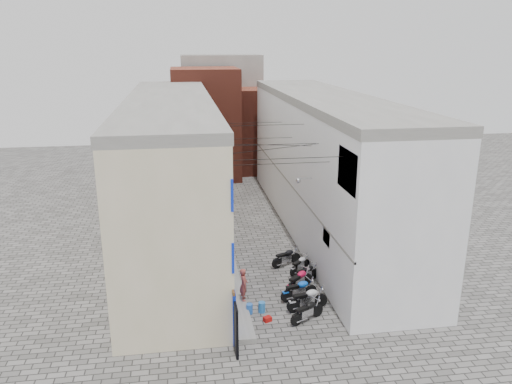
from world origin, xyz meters
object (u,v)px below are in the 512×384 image
motorcycle_e (306,272)px  motorcycle_c (299,289)px  motorcycle_b (307,298)px  motorcycle_f (300,264)px  motorcycle_a (307,310)px  person_b (227,256)px  red_crate (267,319)px  motorcycle_g (286,256)px  person_a (244,284)px  water_jug_near (249,309)px  water_jug_far (262,307)px  motorcycle_d (299,279)px

motorcycle_e → motorcycle_c: bearing=-50.3°
motorcycle_b → motorcycle_f: 4.02m
motorcycle_a → person_b: person_b is taller
motorcycle_c → red_crate: bearing=-61.8°
motorcycle_a → motorcycle_e: (0.95, 3.85, -0.03)m
motorcycle_f → motorcycle_g: motorcycle_g is taller
person_a → water_jug_near: person_a is taller
person_b → water_jug_near: size_ratio=3.57×
person_a → water_jug_far: person_a is taller
motorcycle_g → person_a: size_ratio=1.17×
person_b → motorcycle_b: bearing=-145.0°
motorcycle_b → person_b: 5.48m
motorcycle_a → person_a: 3.32m
motorcycle_f → person_b: size_ratio=1.01×
water_jug_far → red_crate: water_jug_far is taller
motorcycle_d → motorcycle_g: motorcycle_d is taller
water_jug_far → red_crate: (0.12, -0.83, -0.15)m
motorcycle_g → motorcycle_b: bearing=-24.4°
motorcycle_d → person_a: bearing=-111.0°
motorcycle_b → motorcycle_d: 1.97m
motorcycle_f → motorcycle_c: bearing=-56.3°
person_b → red_crate: size_ratio=4.92×
motorcycle_a → water_jug_near: 2.73m
motorcycle_a → person_b: bearing=-176.9°
motorcycle_a → motorcycle_b: size_ratio=0.90×
motorcycle_c → motorcycle_g: 3.91m
motorcycle_e → water_jug_far: (-2.86, -2.79, -0.26)m
motorcycle_b → person_b: bearing=-153.9°
motorcycle_b → motorcycle_e: bearing=154.3°
motorcycle_c → water_jug_far: size_ratio=3.83×
motorcycle_a → motorcycle_b: 1.02m
motorcycle_g → motorcycle_a: bearing=-26.9°
person_b → motorcycle_a: bearing=-152.7°
motorcycle_b → water_jug_near: motorcycle_b is taller
motorcycle_b → person_a: (-2.91, 0.94, 0.46)m
water_jug_far → motorcycle_d: bearing=40.1°
motorcycle_a → motorcycle_e: motorcycle_a is taller
motorcycle_d → red_crate: bearing=-77.9°
motorcycle_b → motorcycle_c: motorcycle_b is taller
person_a → motorcycle_g: bearing=-33.3°
motorcycle_b → motorcycle_d: size_ratio=1.02×
motorcycle_f → person_b: 4.05m
person_b → motorcycle_c: bearing=-138.6°
motorcycle_b → motorcycle_g: 4.93m
motorcycle_c → motorcycle_g: bearing=162.1°
motorcycle_a → motorcycle_b: motorcycle_b is taller
person_a → red_crate: bearing=-149.8°
motorcycle_a → water_jug_far: 2.21m
motorcycle_a → motorcycle_e: 3.97m
motorcycle_e → red_crate: bearing=-62.8°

